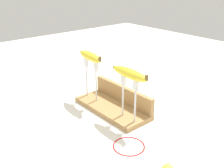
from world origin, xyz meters
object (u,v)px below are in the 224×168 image
Objects in this scene: fork_stand_left at (91,76)px; wire_coil at (129,146)px; banana_raised_left at (90,56)px; banana_raised_right at (130,73)px; fork_fallen_near at (170,90)px; fork_stand_right at (129,95)px.

fork_stand_left is 1.61× the size of wire_coil.
banana_raised_left reaches higher than wire_coil.
banana_raised_right is 0.25m from wire_coil.
wire_coil is at bearing -16.46° from banana_raised_left.
fork_fallen_near reaches higher than wire_coil.
fork_stand_right is at bearing -76.61° from fork_fallen_near.
fork_stand_right is at bearing 137.07° from wire_coil.
fork_stand_left is 1.03× the size of banana_raised_left.
banana_raised_right is at bearing 0.00° from fork_stand_left.
banana_raised_right reaches higher than wire_coil.
fork_stand_right is at bearing 0.00° from fork_stand_left.
wire_coil is at bearing -16.46° from fork_stand_left.
banana_raised_right is at bearing -0.00° from banana_raised_left.
fork_stand_left is at bearing -111.96° from fork_fallen_near.
fork_stand_right is 0.40m from fork_fallen_near.
fork_stand_right is 0.19m from wire_coil.
fork_stand_left reaches higher than fork_fallen_near.
fork_stand_right is 0.92× the size of banana_raised_right.
fork_stand_left is 0.42m from fork_fallen_near.
wire_coil is (0.20, -0.47, -0.00)m from fork_fallen_near.
fork_stand_left is 0.24m from fork_stand_right.
banana_raised_left is (-0.24, 0.00, 0.09)m from fork_stand_right.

